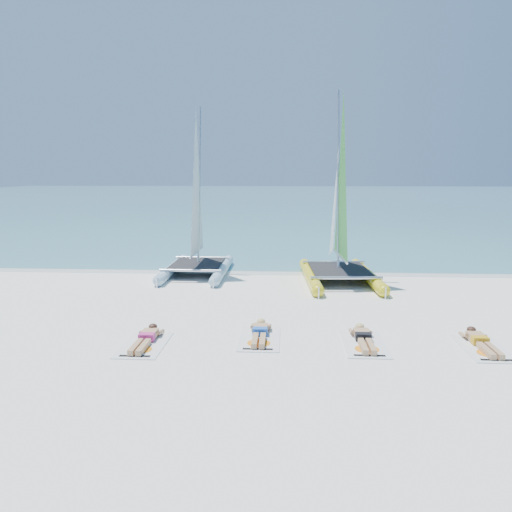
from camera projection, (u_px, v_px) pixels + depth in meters
The scene contains 13 objects.
ground at pixel (257, 308), 15.08m from camera, with size 140.00×140.00×0.00m, color white.
sea at pixel (281, 197), 77.06m from camera, with size 140.00×115.00×0.01m, color #6DABB6.
wet_sand_strip at pixel (265, 271), 20.49m from camera, with size 140.00×1.40×0.01m, color silver.
catamaran_blue at pixel (197, 223), 19.74m from camera, with size 2.42×5.04×6.88m.
catamaran_yellow at pixel (338, 218), 18.83m from camera, with size 2.88×5.85×7.36m.
towel_a at pixel (144, 345), 11.82m from camera, with size 1.00×1.85×0.02m, color white.
sunbather_a at pixel (146, 338), 11.99m from camera, with size 0.37×1.73×0.26m.
towel_b at pixel (260, 339), 12.25m from camera, with size 1.00×1.85×0.02m, color white.
sunbather_b at pixel (260, 332), 12.42m from camera, with size 0.37×1.73×0.26m.
towel_c at pixel (364, 344), 11.85m from camera, with size 1.00×1.85×0.02m, color white.
sunbather_c at pixel (363, 337), 12.02m from camera, with size 0.37×1.73×0.26m.
towel_d at pixel (484, 348), 11.59m from camera, with size 1.00×1.85×0.02m, color white.
sunbather_d at pixel (481, 341), 11.76m from camera, with size 0.37×1.73×0.26m.
Camera 1 is at (0.85, -14.57, 4.09)m, focal length 35.00 mm.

